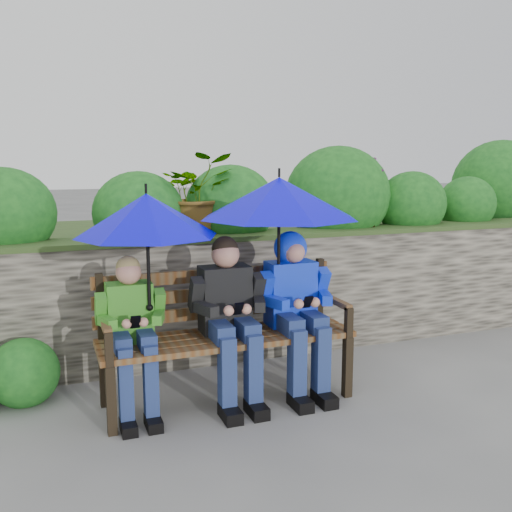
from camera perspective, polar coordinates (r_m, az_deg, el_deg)
name	(u,v)px	position (r m, az deg, el deg)	size (l,w,h in m)	color
ground	(261,388)	(4.22, 0.49, -13.04)	(60.00, 60.00, 0.00)	#5E5E5E
garden_backdrop	(209,264)	(5.54, -4.67, -0.82)	(8.00, 2.87, 1.88)	#312E28
park_bench	(224,325)	(3.91, -3.20, -6.95)	(1.71, 0.50, 0.90)	black
boy_left	(132,327)	(3.69, -12.29, -6.93)	(0.43, 0.50, 1.03)	#3C8622
boy_middle	(230,312)	(3.81, -2.66, -5.58)	(0.50, 0.58, 1.12)	black
boy_right	(296,298)	(3.98, 3.98, -4.24)	(0.51, 0.61, 1.13)	#1323DE
umbrella_left	(147,215)	(3.57, -10.87, 4.04)	(0.89, 0.89, 0.80)	#0300E9
umbrella_right	(279,198)	(3.84, 2.32, 5.83)	(1.09, 1.09, 0.87)	#0300E9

